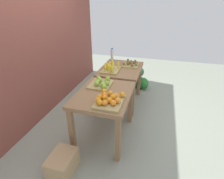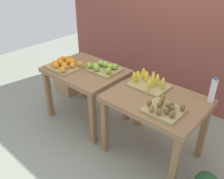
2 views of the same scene
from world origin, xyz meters
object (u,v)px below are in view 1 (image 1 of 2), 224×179
Objects in this scene: water_bottle at (112,54)px; watermelon_pile at (139,80)px; orange_bin at (109,99)px; display_table_right at (121,73)px; display_table_left at (104,100)px; apple_bin at (101,83)px; kiwi_bin at (131,64)px; cardboard_produce_box at (63,164)px; banana_crate at (111,68)px.

watermelon_pile is (0.43, -0.60, -0.75)m from water_bottle.
display_table_right is at bearing 6.38° from orange_bin.
display_table_left is 1.00× the size of display_table_right.
water_bottle reaches higher than apple_bin.
kiwi_bin reaches higher than cardboard_produce_box.
water_bottle is 0.69× the size of cardboard_produce_box.
banana_crate reaches higher than cardboard_produce_box.
banana_crate is at bearing 9.48° from display_table_left.
display_table_left is 2.09m from watermelon_pile.
banana_crate is (-0.21, 0.15, 0.17)m from display_table_right.
banana_crate is (0.91, 0.15, 0.17)m from display_table_left.
display_table_left is at bearing 172.13° from watermelon_pile.
banana_crate reaches higher than kiwi_bin.
apple_bin reaches higher than display_table_right.
banana_crate is at bearing 2.89° from apple_bin.
display_table_right is 1.38m from orange_bin.
apple_bin is at bearing -177.11° from banana_crate.
display_table_right is 1.58× the size of watermelon_pile.
water_bottle reaches higher than display_table_right.
display_table_left reaches higher than cardboard_produce_box.
water_bottle reaches higher than display_table_left.
orange_bin is 1.11× the size of cardboard_produce_box.
kiwi_bin is 0.56× the size of watermelon_pile.
kiwi_bin is 0.96m from watermelon_pile.
water_bottle is (0.46, 0.32, 0.25)m from display_table_right.
display_table_right is 0.92m from apple_bin.
banana_crate is at bearing -4.82° from cardboard_produce_box.
display_table_left is at bearing 32.13° from orange_bin.
orange_bin is (-1.36, -0.15, 0.16)m from display_table_right.
display_table_left is at bearing 172.43° from kiwi_bin.
display_table_right is 2.53× the size of apple_bin.
banana_crate is 1.90m from cardboard_produce_box.
apple_bin reaches higher than kiwi_bin.
display_table_right is 2.06m from cardboard_produce_box.
orange_bin is at bearing -165.54° from water_bottle.
cardboard_produce_box is at bearing -179.58° from water_bottle.
water_bottle is (1.82, 0.47, 0.09)m from orange_bin.
display_table_left is at bearing -170.52° from banana_crate.
display_table_left and display_table_right have the same top height.
watermelon_pile is at bearing -3.18° from orange_bin.
display_table_left is 0.33m from orange_bin.
water_bottle is at bearing 14.46° from orange_bin.
water_bottle is 2.55m from cardboard_produce_box.
display_table_left is at bearing -168.63° from water_bottle.
cardboard_produce_box is at bearing 175.18° from banana_crate.
cardboard_produce_box is (-2.85, 0.58, -0.03)m from watermelon_pile.
display_table_right is 0.61m from water_bottle.
watermelon_pile is at bearing -7.87° from display_table_left.
water_bottle reaches higher than cardboard_produce_box.
banana_crate is 1.35m from watermelon_pile.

